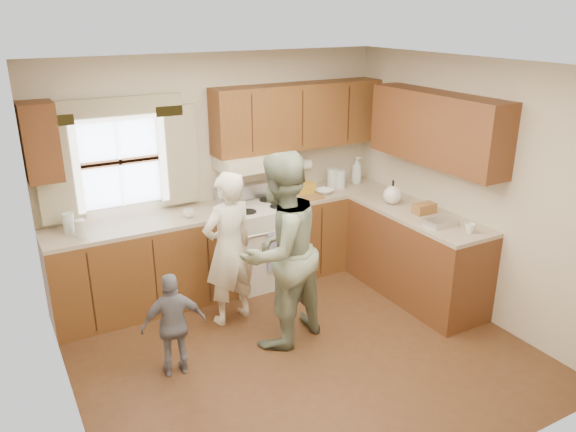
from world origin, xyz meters
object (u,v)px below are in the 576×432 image
stove (258,243)px  child (174,325)px  woman_right (280,251)px  woman_left (229,249)px

stove → child: stove is taller
woman_right → child: size_ratio=1.96×
woman_left → stove: bearing=-146.0°
stove → woman_left: 0.93m
child → woman_right: bearing=-168.9°
woman_right → child: 1.10m
woman_left → woman_right: woman_right is taller
woman_left → child: woman_left is taller
stove → child: bearing=-138.8°
woman_left → woman_right: size_ratio=0.85×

